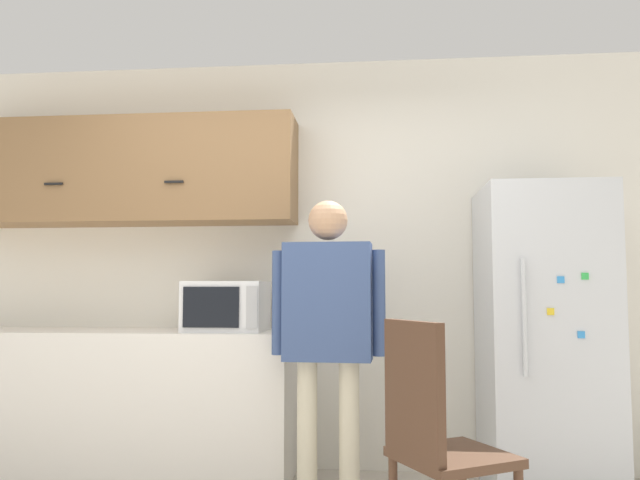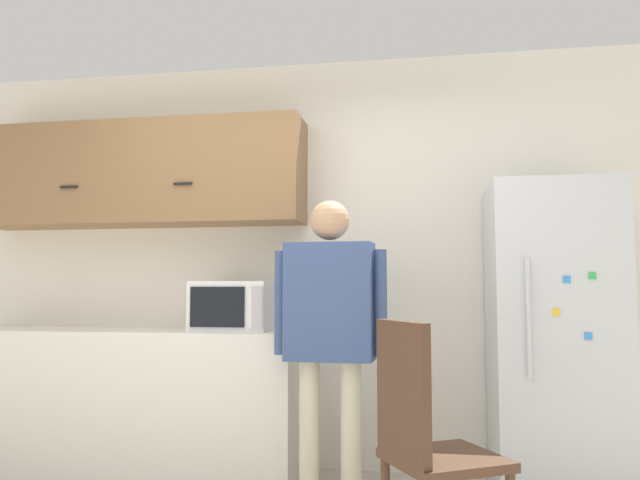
{
  "view_description": "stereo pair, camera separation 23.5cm",
  "coord_description": "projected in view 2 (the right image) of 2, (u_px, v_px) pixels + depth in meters",
  "views": [
    {
      "loc": [
        0.59,
        -2.25,
        1.16
      ],
      "look_at": [
        0.27,
        1.02,
        1.42
      ],
      "focal_mm": 35.0,
      "sensor_mm": 36.0,
      "label": 1
    },
    {
      "loc": [
        0.82,
        -2.22,
        1.16
      ],
      "look_at": [
        0.27,
        1.02,
        1.42
      ],
      "focal_mm": 35.0,
      "sensor_mm": 36.0,
      "label": 2
    }
  ],
  "objects": [
    {
      "name": "chair",
      "position": [
        425.0,
        436.0,
        2.58
      ],
      "size": [
        0.59,
        0.59,
        1.03
      ],
      "rotation": [
        0.0,
        0.0,
        2.1
      ],
      "color": "#472D1E",
      "rests_on": "ground_plane"
    },
    {
      "name": "person",
      "position": [
        330.0,
        317.0,
        3.41
      ],
      "size": [
        0.63,
        0.24,
        1.65
      ],
      "rotation": [
        0.0,
        0.0,
        -0.04
      ],
      "color": "beige",
      "rests_on": "ground_plane"
    },
    {
      "name": "refrigerator",
      "position": [
        553.0,
        340.0,
        3.51
      ],
      "size": [
        0.68,
        0.74,
        1.76
      ],
      "color": "silver",
      "rests_on": "ground_plane"
    },
    {
      "name": "counter",
      "position": [
        127.0,
        400.0,
        3.99
      ],
      "size": [
        2.24,
        0.58,
        0.9
      ],
      "color": "silver",
      "rests_on": "ground_plane"
    },
    {
      "name": "back_wall",
      "position": [
        302.0,
        261.0,
        4.19
      ],
      "size": [
        6.0,
        0.06,
        2.7
      ],
      "color": "silver",
      "rests_on": "ground_plane"
    },
    {
      "name": "upper_cabinets",
      "position": [
        139.0,
        175.0,
        4.21
      ],
      "size": [
        2.24,
        0.4,
        0.68
      ],
      "color": "olive"
    },
    {
      "name": "microwave",
      "position": [
        235.0,
        306.0,
        3.9
      ],
      "size": [
        0.48,
        0.42,
        0.31
      ],
      "color": "white",
      "rests_on": "counter"
    }
  ]
}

